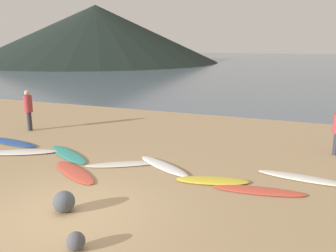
# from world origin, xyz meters

# --- Properties ---
(ground_plane) EXTENTS (120.00, 120.00, 0.20)m
(ground_plane) POSITION_xyz_m (0.00, 10.00, -0.10)
(ground_plane) COLOR tan
(ground_plane) RESTS_ON ground
(ocean_water) EXTENTS (140.00, 100.00, 0.01)m
(ocean_water) POSITION_xyz_m (0.00, 61.49, 0.00)
(ocean_water) COLOR slate
(ocean_water) RESTS_ON ground
(headland_hill) EXTENTS (43.97, 43.97, 10.02)m
(headland_hill) POSITION_xyz_m (-32.10, 50.93, 5.01)
(headland_hill) COLOR black
(headland_hill) RESTS_ON ground
(surfboard_0) EXTENTS (2.65, 0.90, 0.07)m
(surfboard_0) POSITION_xyz_m (-5.33, 3.82, 0.04)
(surfboard_0) COLOR #1E479E
(surfboard_0) RESTS_ON ground
(surfboard_1) EXTENTS (2.38, 1.61, 0.09)m
(surfboard_1) POSITION_xyz_m (-4.06, 2.98, 0.05)
(surfboard_1) COLOR white
(surfboard_1) RESTS_ON ground
(surfboard_2) EXTENTS (2.39, 1.72, 0.06)m
(surfboard_2) POSITION_xyz_m (-2.50, 3.43, 0.03)
(surfboard_2) COLOR teal
(surfboard_2) RESTS_ON ground
(surfboard_3) EXTENTS (2.25, 1.68, 0.06)m
(surfboard_3) POSITION_xyz_m (-1.32, 2.15, 0.03)
(surfboard_3) COLOR #D84C38
(surfboard_3) RESTS_ON ground
(surfboard_4) EXTENTS (2.17, 1.59, 0.07)m
(surfboard_4) POSITION_xyz_m (-0.36, 3.24, 0.03)
(surfboard_4) COLOR silver
(surfboard_4) RESTS_ON ground
(surfboard_5) EXTENTS (2.14, 1.55, 0.10)m
(surfboard_5) POSITION_xyz_m (0.85, 3.51, 0.05)
(surfboard_5) COLOR white
(surfboard_5) RESTS_ON ground
(surfboard_6) EXTENTS (2.01, 1.07, 0.09)m
(surfboard_6) POSITION_xyz_m (2.48, 2.97, 0.05)
(surfboard_6) COLOR yellow
(surfboard_6) RESTS_ON ground
(surfboard_7) EXTENTS (2.31, 0.81, 0.07)m
(surfboard_7) POSITION_xyz_m (3.70, 2.79, 0.03)
(surfboard_7) COLOR #D84C38
(surfboard_7) RESTS_ON ground
(surfboard_8) EXTENTS (2.52, 0.75, 0.10)m
(surfboard_8) POSITION_xyz_m (4.73, 4.03, 0.05)
(surfboard_8) COLOR silver
(surfboard_8) RESTS_ON ground
(person_0) EXTENTS (0.34, 0.34, 1.69)m
(person_0) POSITION_xyz_m (-6.05, 5.57, 1.00)
(person_0) COLOR #2D2D38
(person_0) RESTS_ON ground
(beach_rock_near) EXTENTS (0.34, 0.34, 0.34)m
(beach_rock_near) POSITION_xyz_m (1.05, -1.00, 0.17)
(beach_rock_near) COLOR #4C4C51
(beach_rock_near) RESTS_ON ground
(beach_rock_far) EXTENTS (0.48, 0.48, 0.48)m
(beach_rock_far) POSITION_xyz_m (-0.07, 0.12, 0.24)
(beach_rock_far) COLOR #464C51
(beach_rock_far) RESTS_ON ground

